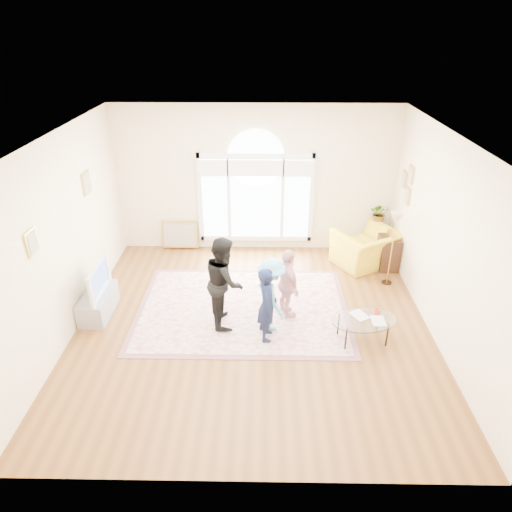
{
  "coord_description": "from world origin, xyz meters",
  "views": [
    {
      "loc": [
        0.16,
        -6.41,
        4.72
      ],
      "look_at": [
        0.05,
        0.3,
        1.18
      ],
      "focal_mm": 32.0,
      "sensor_mm": 36.0,
      "label": 1
    }
  ],
  "objects_px": {
    "television": "(94,279)",
    "coffee_table": "(364,320)",
    "area_rug": "(243,308)",
    "tv_console": "(98,303)",
    "armchair": "(366,248)"
  },
  "relations": [
    {
      "from": "television",
      "to": "coffee_table",
      "type": "height_order",
      "value": "television"
    },
    {
      "from": "coffee_table",
      "to": "television",
      "type": "bearing_deg",
      "value": 162.09
    },
    {
      "from": "television",
      "to": "coffee_table",
      "type": "distance_m",
      "value": 4.6
    },
    {
      "from": "television",
      "to": "coffee_table",
      "type": "xyz_separation_m",
      "value": [
        4.53,
        -0.69,
        -0.3
      ]
    },
    {
      "from": "area_rug",
      "to": "coffee_table",
      "type": "relative_size",
      "value": 3.07
    },
    {
      "from": "area_rug",
      "to": "tv_console",
      "type": "height_order",
      "value": "tv_console"
    },
    {
      "from": "tv_console",
      "to": "television",
      "type": "height_order",
      "value": "television"
    },
    {
      "from": "tv_console",
      "to": "television",
      "type": "distance_m",
      "value": 0.49
    },
    {
      "from": "television",
      "to": "tv_console",
      "type": "bearing_deg",
      "value": 180.0
    },
    {
      "from": "area_rug",
      "to": "tv_console",
      "type": "xyz_separation_m",
      "value": [
        -2.56,
        -0.18,
        0.2
      ]
    },
    {
      "from": "television",
      "to": "armchair",
      "type": "xyz_separation_m",
      "value": [
        5.08,
        1.9,
        -0.32
      ]
    },
    {
      "from": "area_rug",
      "to": "armchair",
      "type": "bearing_deg",
      "value": 34.24
    },
    {
      "from": "area_rug",
      "to": "television",
      "type": "xyz_separation_m",
      "value": [
        -2.55,
        -0.18,
        0.69
      ]
    },
    {
      "from": "television",
      "to": "coffee_table",
      "type": "relative_size",
      "value": 0.84
    },
    {
      "from": "coffee_table",
      "to": "armchair",
      "type": "relative_size",
      "value": 0.98
    }
  ]
}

